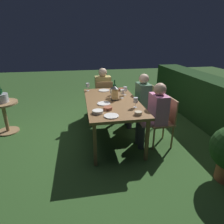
# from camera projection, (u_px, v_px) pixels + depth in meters

# --- Properties ---
(ground_plane) EXTENTS (16.00, 16.00, 0.00)m
(ground_plane) POSITION_uv_depth(u_px,v_px,m) (112.00, 137.00, 3.82)
(ground_plane) COLOR #2D5123
(dining_table) EXTENTS (1.82, 0.95, 0.75)m
(dining_table) POSITION_uv_depth(u_px,v_px,m) (112.00, 103.00, 3.56)
(dining_table) COLOR brown
(dining_table) RESTS_ON ground
(chair_head_near) EXTENTS (0.40, 0.42, 0.87)m
(chair_head_near) POSITION_uv_depth(u_px,v_px,m) (104.00, 96.00, 4.70)
(chair_head_near) COLOR #937047
(chair_head_near) RESTS_ON ground
(person_in_mustard) EXTENTS (0.48, 0.38, 1.15)m
(person_in_mustard) POSITION_uv_depth(u_px,v_px,m) (103.00, 88.00, 4.83)
(person_in_mustard) COLOR tan
(person_in_mustard) RESTS_ON ground
(chair_side_right_b) EXTENTS (0.42, 0.40, 0.87)m
(chair_side_right_b) POSITION_uv_depth(u_px,v_px,m) (164.00, 119.00, 3.41)
(chair_side_right_b) COLOR #937047
(chair_side_right_b) RESTS_ON ground
(person_in_pink) EXTENTS (0.38, 0.47, 1.15)m
(person_in_pink) POSITION_uv_depth(u_px,v_px,m) (154.00, 112.00, 3.32)
(person_in_pink) COLOR #C675A3
(person_in_pink) RESTS_ON ground
(chair_side_right_a) EXTENTS (0.42, 0.40, 0.87)m
(chair_side_right_a) POSITION_uv_depth(u_px,v_px,m) (148.00, 104.00, 4.16)
(chair_side_right_a) COLOR #937047
(chair_side_right_a) RESTS_ON ground
(person_in_green) EXTENTS (0.38, 0.47, 1.15)m
(person_in_green) POSITION_uv_depth(u_px,v_px,m) (140.00, 98.00, 4.07)
(person_in_green) COLOR #4C7A5B
(person_in_green) RESTS_ON ground
(lantern_centerpiece) EXTENTS (0.15, 0.15, 0.27)m
(lantern_centerpiece) POSITION_uv_depth(u_px,v_px,m) (114.00, 92.00, 3.54)
(lantern_centerpiece) COLOR black
(lantern_centerpiece) RESTS_ON dining_table
(green_bottle_on_table) EXTENTS (0.07, 0.07, 0.29)m
(green_bottle_on_table) POSITION_uv_depth(u_px,v_px,m) (115.00, 89.00, 3.89)
(green_bottle_on_table) COLOR #144723
(green_bottle_on_table) RESTS_ON dining_table
(wine_glass_a) EXTENTS (0.08, 0.08, 0.17)m
(wine_glass_a) POSITION_uv_depth(u_px,v_px,m) (125.00, 89.00, 3.84)
(wine_glass_a) COLOR silver
(wine_glass_a) RESTS_ON dining_table
(wine_glass_b) EXTENTS (0.08, 0.08, 0.17)m
(wine_glass_b) POSITION_uv_depth(u_px,v_px,m) (88.00, 86.00, 4.13)
(wine_glass_b) COLOR silver
(wine_glass_b) RESTS_ON dining_table
(wine_glass_c) EXTENTS (0.08, 0.08, 0.17)m
(wine_glass_c) POSITION_uv_depth(u_px,v_px,m) (122.00, 92.00, 3.64)
(wine_glass_c) COLOR silver
(wine_glass_c) RESTS_ON dining_table
(wine_glass_d) EXTENTS (0.08, 0.08, 0.17)m
(wine_glass_d) POSITION_uv_depth(u_px,v_px,m) (136.00, 101.00, 3.17)
(wine_glass_d) COLOR silver
(wine_glass_d) RESTS_ON dining_table
(wine_glass_e) EXTENTS (0.08, 0.08, 0.17)m
(wine_glass_e) POSITION_uv_depth(u_px,v_px,m) (112.00, 91.00, 3.70)
(wine_glass_e) COLOR silver
(wine_glass_e) RESTS_ON dining_table
(plate_a) EXTENTS (0.22, 0.22, 0.01)m
(plate_a) POSITION_uv_depth(u_px,v_px,m) (111.00, 116.00, 2.85)
(plate_a) COLOR white
(plate_a) RESTS_ON dining_table
(plate_b) EXTENTS (0.24, 0.24, 0.01)m
(plate_b) POSITION_uv_depth(u_px,v_px,m) (104.00, 90.00, 4.17)
(plate_b) COLOR white
(plate_b) RESTS_ON dining_table
(plate_c) EXTENTS (0.23, 0.23, 0.01)m
(plate_c) POSITION_uv_depth(u_px,v_px,m) (104.00, 104.00, 3.37)
(plate_c) COLOR white
(plate_c) RESTS_ON dining_table
(bowl_olives) EXTENTS (0.11, 0.11, 0.05)m
(bowl_olives) POSITION_uv_depth(u_px,v_px,m) (121.00, 89.00, 4.19)
(bowl_olives) COLOR #9E5138
(bowl_olives) RESTS_ON dining_table
(bowl_bread) EXTENTS (0.15, 0.15, 0.05)m
(bowl_bread) POSITION_uv_depth(u_px,v_px,m) (108.00, 108.00, 3.11)
(bowl_bread) COLOR #9E5138
(bowl_bread) RESTS_ON dining_table
(bowl_salad) EXTENTS (0.11, 0.11, 0.05)m
(bowl_salad) POSITION_uv_depth(u_px,v_px,m) (138.00, 113.00, 2.90)
(bowl_salad) COLOR #BCAD8E
(bowl_salad) RESTS_ON dining_table
(bowl_dip) EXTENTS (0.17, 0.17, 0.05)m
(bowl_dip) POSITION_uv_depth(u_px,v_px,m) (98.00, 112.00, 2.96)
(bowl_dip) COLOR silver
(bowl_dip) RESTS_ON dining_table
(side_table) EXTENTS (0.57, 0.57, 0.65)m
(side_table) POSITION_uv_depth(u_px,v_px,m) (4.00, 112.00, 3.86)
(side_table) COLOR #9E7A51
(side_table) RESTS_ON ground
(ice_bucket) EXTENTS (0.26, 0.26, 0.34)m
(ice_bucket) POSITION_uv_depth(u_px,v_px,m) (1.00, 97.00, 3.75)
(ice_bucket) COLOR #B2B7BF
(ice_bucket) RESTS_ON side_table
(hedge_backdrop) EXTENTS (5.06, 0.62, 1.01)m
(hedge_backdrop) POSITION_uv_depth(u_px,v_px,m) (218.00, 106.00, 4.00)
(hedge_backdrop) COLOR #193816
(hedge_backdrop) RESTS_ON ground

